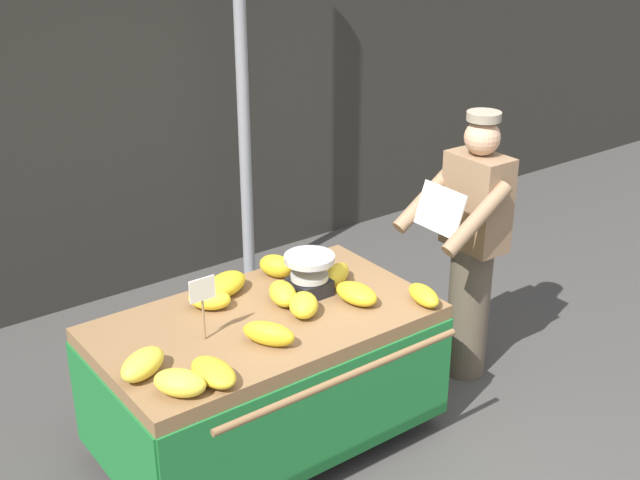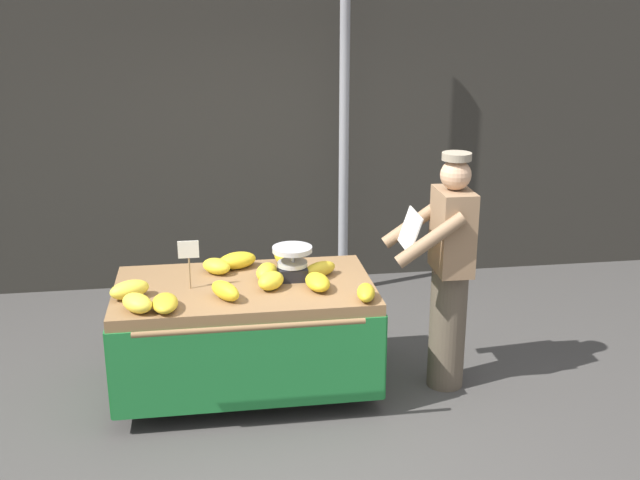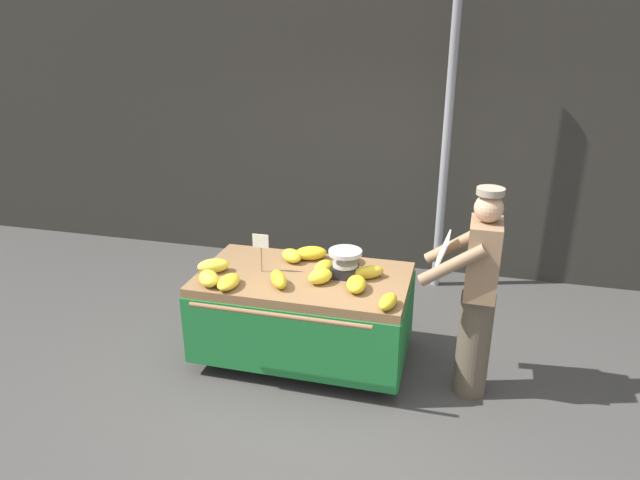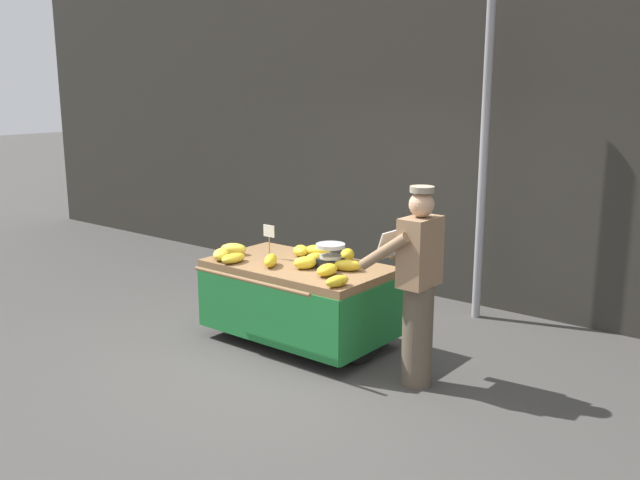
{
  "view_description": "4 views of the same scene",
  "coord_description": "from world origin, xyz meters",
  "px_view_note": "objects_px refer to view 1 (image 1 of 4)",
  "views": [
    {
      "loc": [
        -2.44,
        -2.82,
        2.92
      ],
      "look_at": [
        -0.05,
        0.39,
        1.17
      ],
      "focal_mm": 46.36,
      "sensor_mm": 36.0,
      "label": 1
    },
    {
      "loc": [
        -0.62,
        -4.54,
        2.71
      ],
      "look_at": [
        0.12,
        0.32,
        1.14
      ],
      "focal_mm": 42.97,
      "sensor_mm": 36.0,
      "label": 2
    },
    {
      "loc": [
        0.85,
        -3.79,
        2.84
      ],
      "look_at": [
        -0.28,
        0.54,
        1.09
      ],
      "focal_mm": 32.07,
      "sensor_mm": 36.0,
      "label": 3
    },
    {
      "loc": [
        3.89,
        -4.61,
        2.53
      ],
      "look_at": [
        -0.19,
        0.5,
        1.06
      ],
      "focal_mm": 39.29,
      "sensor_mm": 36.0,
      "label": 4
    }
  ],
  "objects_px": {
    "banana_cart": "(266,352)",
    "banana_bunch_5": "(269,334)",
    "banana_bunch_4": "(213,372)",
    "banana_bunch_1": "(304,305)",
    "banana_bunch_3": "(180,383)",
    "banana_bunch_7": "(356,294)",
    "street_pole": "(242,69)",
    "banana_bunch_8": "(210,299)",
    "banana_bunch_10": "(336,275)",
    "banana_bunch_11": "(283,293)",
    "price_sign": "(202,295)",
    "banana_bunch_0": "(424,295)",
    "banana_bunch_2": "(143,364)",
    "banana_bunch_9": "(276,266)",
    "vendor_person": "(471,248)",
    "banana_bunch_6": "(226,284)",
    "weighing_scale": "(309,275)"
  },
  "relations": [
    {
      "from": "banana_bunch_1",
      "to": "banana_bunch_9",
      "type": "xyz_separation_m",
      "value": [
        0.15,
        0.47,
        0.01
      ]
    },
    {
      "from": "banana_cart",
      "to": "banana_bunch_11",
      "type": "relative_size",
      "value": 7.74
    },
    {
      "from": "banana_bunch_11",
      "to": "banana_bunch_9",
      "type": "bearing_deg",
      "value": 61.96
    },
    {
      "from": "banana_bunch_4",
      "to": "banana_bunch_9",
      "type": "distance_m",
      "value": 1.12
    },
    {
      "from": "banana_cart",
      "to": "banana_bunch_9",
      "type": "height_order",
      "value": "banana_bunch_9"
    },
    {
      "from": "banana_bunch_1",
      "to": "banana_bunch_8",
      "type": "xyz_separation_m",
      "value": [
        -0.36,
        0.36,
        -0.0
      ]
    },
    {
      "from": "street_pole",
      "to": "banana_bunch_10",
      "type": "xyz_separation_m",
      "value": [
        -0.49,
        -1.74,
        -0.81
      ]
    },
    {
      "from": "price_sign",
      "to": "banana_cart",
      "type": "bearing_deg",
      "value": 2.74
    },
    {
      "from": "banana_bunch_10",
      "to": "banana_bunch_11",
      "type": "bearing_deg",
      "value": -178.17
    },
    {
      "from": "banana_bunch_8",
      "to": "vendor_person",
      "type": "xyz_separation_m",
      "value": [
        1.6,
        -0.38,
        0.01
      ]
    },
    {
      "from": "street_pole",
      "to": "banana_cart",
      "type": "relative_size",
      "value": 1.87
    },
    {
      "from": "banana_bunch_0",
      "to": "banana_bunch_1",
      "type": "distance_m",
      "value": 0.66
    },
    {
      "from": "banana_bunch_11",
      "to": "banana_bunch_1",
      "type": "bearing_deg",
      "value": -85.36
    },
    {
      "from": "banana_bunch_4",
      "to": "banana_bunch_1",
      "type": "bearing_deg",
      "value": 20.62
    },
    {
      "from": "street_pole",
      "to": "banana_bunch_3",
      "type": "relative_size",
      "value": 13.47
    },
    {
      "from": "price_sign",
      "to": "banana_bunch_0",
      "type": "bearing_deg",
      "value": -18.15
    },
    {
      "from": "street_pole",
      "to": "banana_bunch_8",
      "type": "distance_m",
      "value": 2.14
    },
    {
      "from": "banana_bunch_11",
      "to": "banana_bunch_6",
      "type": "bearing_deg",
      "value": 124.44
    },
    {
      "from": "banana_bunch_2",
      "to": "banana_bunch_11",
      "type": "xyz_separation_m",
      "value": [
        0.92,
        0.2,
        0.0
      ]
    },
    {
      "from": "banana_bunch_0",
      "to": "weighing_scale",
      "type": "bearing_deg",
      "value": 133.01
    },
    {
      "from": "banana_bunch_7",
      "to": "banana_bunch_9",
      "type": "xyz_separation_m",
      "value": [
        -0.16,
        0.53,
        0.01
      ]
    },
    {
      "from": "banana_bunch_0",
      "to": "banana_bunch_2",
      "type": "relative_size",
      "value": 0.91
    },
    {
      "from": "banana_bunch_0",
      "to": "banana_bunch_3",
      "type": "distance_m",
      "value": 1.46
    },
    {
      "from": "banana_bunch_10",
      "to": "banana_bunch_11",
      "type": "xyz_separation_m",
      "value": [
        -0.37,
        -0.01,
        0.01
      ]
    },
    {
      "from": "banana_bunch_5",
      "to": "banana_bunch_8",
      "type": "relative_size",
      "value": 1.2
    },
    {
      "from": "street_pole",
      "to": "banana_bunch_0",
      "type": "bearing_deg",
      "value": -96.49
    },
    {
      "from": "banana_bunch_9",
      "to": "banana_bunch_11",
      "type": "relative_size",
      "value": 0.93
    },
    {
      "from": "banana_bunch_11",
      "to": "banana_cart",
      "type": "bearing_deg",
      "value": -158.1
    },
    {
      "from": "banana_bunch_3",
      "to": "banana_bunch_5",
      "type": "bearing_deg",
      "value": 12.51
    },
    {
      "from": "banana_bunch_1",
      "to": "banana_bunch_11",
      "type": "distance_m",
      "value": 0.17
    },
    {
      "from": "price_sign",
      "to": "banana_bunch_10",
      "type": "xyz_separation_m",
      "value": [
        0.9,
        0.09,
        -0.19
      ]
    },
    {
      "from": "banana_bunch_3",
      "to": "banana_bunch_10",
      "type": "distance_m",
      "value": 1.31
    },
    {
      "from": "street_pole",
      "to": "banana_bunch_11",
      "type": "height_order",
      "value": "street_pole"
    },
    {
      "from": "banana_bunch_1",
      "to": "banana_bunch_9",
      "type": "distance_m",
      "value": 0.5
    },
    {
      "from": "banana_bunch_1",
      "to": "banana_bunch_7",
      "type": "distance_m",
      "value": 0.32
    },
    {
      "from": "banana_bunch_5",
      "to": "banana_bunch_0",
      "type": "bearing_deg",
      "value": -8.95
    },
    {
      "from": "banana_bunch_2",
      "to": "banana_bunch_3",
      "type": "bearing_deg",
      "value": -74.43
    },
    {
      "from": "street_pole",
      "to": "banana_bunch_9",
      "type": "bearing_deg",
      "value": -115.78
    },
    {
      "from": "weighing_scale",
      "to": "vendor_person",
      "type": "bearing_deg",
      "value": -10.45
    },
    {
      "from": "banana_bunch_3",
      "to": "banana_bunch_7",
      "type": "xyz_separation_m",
      "value": [
        1.18,
        0.21,
        -0.0
      ]
    },
    {
      "from": "banana_bunch_0",
      "to": "banana_bunch_8",
      "type": "bearing_deg",
      "value": 145.89
    },
    {
      "from": "price_sign",
      "to": "banana_bunch_10",
      "type": "height_order",
      "value": "price_sign"
    },
    {
      "from": "banana_bunch_4",
      "to": "vendor_person",
      "type": "distance_m",
      "value": 1.95
    },
    {
      "from": "banana_cart",
      "to": "banana_bunch_5",
      "type": "xyz_separation_m",
      "value": [
        -0.14,
        -0.25,
        0.28
      ]
    },
    {
      "from": "banana_bunch_6",
      "to": "banana_bunch_8",
      "type": "distance_m",
      "value": 0.18
    },
    {
      "from": "weighing_scale",
      "to": "banana_bunch_0",
      "type": "height_order",
      "value": "weighing_scale"
    },
    {
      "from": "banana_bunch_3",
      "to": "banana_bunch_10",
      "type": "relative_size",
      "value": 0.9
    },
    {
      "from": "banana_bunch_7",
      "to": "banana_bunch_8",
      "type": "xyz_separation_m",
      "value": [
        -0.67,
        0.42,
        0.0
      ]
    },
    {
      "from": "banana_bunch_5",
      "to": "banana_bunch_11",
      "type": "relative_size",
      "value": 1.19
    },
    {
      "from": "banana_bunch_6",
      "to": "vendor_person",
      "type": "relative_size",
      "value": 0.17
    }
  ]
}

